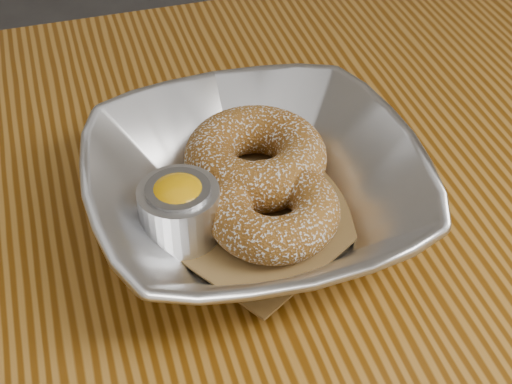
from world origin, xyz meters
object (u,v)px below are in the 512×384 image
object	(u,v)px
donut_front	(273,210)
ramekin	(179,209)
serving_bowl	(256,192)
donut_back	(255,157)
table	(274,353)

from	to	relation	value
donut_front	ramekin	distance (m)	0.07
serving_bowl	donut_back	distance (m)	0.04
ramekin	table	bearing A→B (deg)	-37.75
donut_back	ramekin	xyz separation A→B (m)	(-0.07, -0.04, 0.00)
donut_back	ramekin	bearing A→B (deg)	-147.41
table	ramekin	world-z (taller)	ramekin
table	ramekin	xyz separation A→B (m)	(-0.06, 0.04, 0.13)
donut_front	ramekin	size ratio (longest dim) A/B	1.66
donut_front	ramekin	world-z (taller)	ramekin
table	ramekin	size ratio (longest dim) A/B	20.59
donut_back	ramekin	distance (m)	0.08
ramekin	donut_back	bearing A→B (deg)	32.59
table	donut_back	world-z (taller)	donut_back
ramekin	serving_bowl	bearing A→B (deg)	4.51
donut_front	serving_bowl	bearing A→B (deg)	109.91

